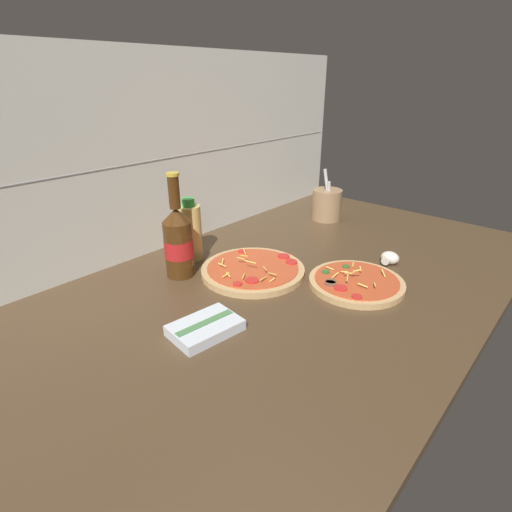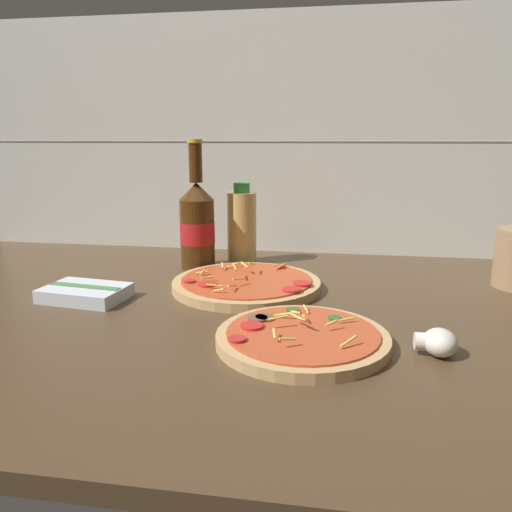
# 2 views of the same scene
# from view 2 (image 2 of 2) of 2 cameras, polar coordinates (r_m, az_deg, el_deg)

# --- Properties ---
(counter_slab) EXTENTS (1.60, 0.90, 0.03)m
(counter_slab) POSITION_cam_2_polar(r_m,az_deg,el_deg) (0.85, -0.35, -6.96)
(counter_slab) COLOR #4C3823
(counter_slab) RESTS_ON ground
(tile_backsplash) EXTENTS (1.60, 0.01, 0.60)m
(tile_backsplash) POSITION_cam_2_polar(r_m,az_deg,el_deg) (1.25, 3.21, 12.93)
(tile_backsplash) COLOR silver
(tile_backsplash) RESTS_ON ground
(pizza_near) EXTENTS (0.25, 0.25, 0.05)m
(pizza_near) POSITION_cam_2_polar(r_m,az_deg,el_deg) (0.72, 5.25, -9.29)
(pizza_near) COLOR tan
(pizza_near) RESTS_ON counter_slab
(pizza_far) EXTENTS (0.29, 0.29, 0.05)m
(pizza_far) POSITION_cam_2_polar(r_m,az_deg,el_deg) (0.96, -1.10, -3.20)
(pizza_far) COLOR tan
(pizza_far) RESTS_ON counter_slab
(beer_bottle) EXTENTS (0.08, 0.08, 0.28)m
(beer_bottle) POSITION_cam_2_polar(r_m,az_deg,el_deg) (1.11, -6.74, 3.69)
(beer_bottle) COLOR #47280F
(beer_bottle) RESTS_ON counter_slab
(oil_bottle) EXTENTS (0.07, 0.07, 0.19)m
(oil_bottle) POSITION_cam_2_polar(r_m,az_deg,el_deg) (1.15, -1.62, 3.38)
(oil_bottle) COLOR #D6B766
(oil_bottle) RESTS_ON counter_slab
(mushroom_left) EXTENTS (0.06, 0.05, 0.04)m
(mushroom_left) POSITION_cam_2_polar(r_m,az_deg,el_deg) (0.72, 20.06, -9.24)
(mushroom_left) COLOR white
(mushroom_left) RESTS_ON counter_slab
(dish_towel) EXTENTS (0.16, 0.12, 0.03)m
(dish_towel) POSITION_cam_2_polar(r_m,az_deg,el_deg) (0.95, -18.94, -4.02)
(dish_towel) COLOR silver
(dish_towel) RESTS_ON counter_slab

